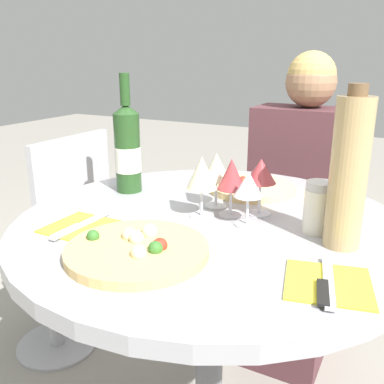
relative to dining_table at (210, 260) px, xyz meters
The scene contains 16 objects.
dining_table is the anchor object (origin of this frame).
chair_behind_diner 0.84m from the dining_table, 86.45° to the left, with size 0.37×0.37×0.90m.
seated_diner 0.68m from the dining_table, 85.69° to the left, with size 0.40×0.44×1.19m.
chair_empty_side 0.78m from the dining_table, 166.54° to the left, with size 0.37×0.37×0.90m.
pizza_large 0.29m from the dining_table, 100.55° to the right, with size 0.30×0.30×0.04m.
pizza_small_far 0.30m from the dining_table, 89.22° to the left, with size 0.26×0.26×0.05m.
wine_bottle 0.42m from the dining_table, 162.92° to the left, with size 0.08×0.08×0.35m.
tall_carafe 0.42m from the dining_table, ahead, with size 0.08×0.08×0.34m.
sugar_shaker 0.31m from the dining_table, ahead, with size 0.06×0.06×0.12m.
wine_glass_back_left 0.24m from the dining_table, 108.07° to the left, with size 0.07×0.07×0.15m.
wine_glass_back_right 0.26m from the dining_table, 44.88° to the left, with size 0.08×0.08×0.15m.
wine_glass_front_right 0.23m from the dining_table, ahead, with size 0.07×0.07×0.13m.
wine_glass_center 0.23m from the dining_table, 57.61° to the left, with size 0.07×0.07×0.15m.
wine_glass_front_left 0.23m from the dining_table, 168.11° to the left, with size 0.08×0.08×0.16m.
place_setting_left 0.34m from the dining_table, 141.40° to the right, with size 0.15×0.19×0.01m.
place_setting_right 0.40m from the dining_table, 31.10° to the right, with size 0.18×0.19×0.01m.
Camera 1 is at (0.43, -0.90, 1.16)m, focal length 40.00 mm.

